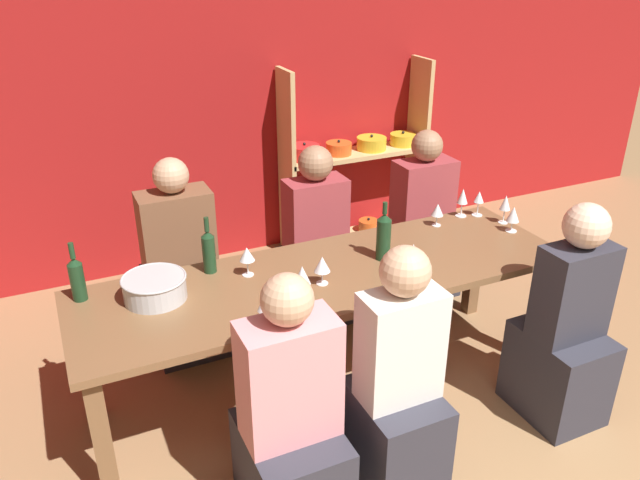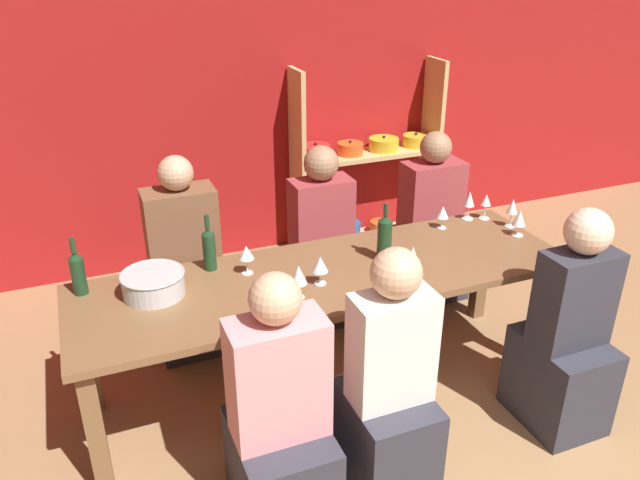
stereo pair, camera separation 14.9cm
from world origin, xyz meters
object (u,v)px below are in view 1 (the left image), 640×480
(wine_glass_red_c, at_px, (438,210))
(person_near_b, at_px, (397,399))
(wine_glass_red_g, at_px, (302,276))
(wine_bottle_dark, at_px, (77,278))
(wine_glass_red_d, at_px, (513,215))
(cell_phone, at_px, (396,285))
(wine_bottle_amber, at_px, (384,236))
(wine_glass_white_a, at_px, (264,305))
(person_far_c, at_px, (316,255))
(mixing_bowl, at_px, (155,287))
(person_far_b, at_px, (420,233))
(shelf_unit, at_px, (350,178))
(wine_bottle_green, at_px, (209,250))
(wine_glass_red_b, at_px, (413,253))
(wine_glass_white_b, at_px, (322,265))
(person_near_a, at_px, (291,430))
(person_near_c, at_px, (564,339))
(dining_table, at_px, (328,287))
(person_far_a, at_px, (182,281))
(wine_glass_empty_a, at_px, (479,198))
(wine_glass_red_f, at_px, (506,204))
(wine_glass_red_e, at_px, (247,255))
(wine_glass_red_a, at_px, (463,197))

(wine_glass_red_c, distance_m, person_near_b, 1.39)
(wine_glass_red_g, bearing_deg, wine_bottle_dark, 155.65)
(wine_glass_red_d, xyz_separation_m, cell_phone, (-0.98, -0.28, -0.10))
(wine_bottle_amber, relative_size, wine_glass_white_a, 2.22)
(person_far_c, bearing_deg, mixing_bowl, 28.92)
(mixing_bowl, xyz_separation_m, person_far_b, (1.99, 0.65, -0.37))
(wine_glass_red_g, bearing_deg, shelf_unit, 56.53)
(wine_bottle_green, bearing_deg, person_far_c, 29.82)
(shelf_unit, xyz_separation_m, wine_bottle_dark, (-2.24, -1.44, 0.30))
(wine_glass_red_b, xyz_separation_m, wine_glass_white_b, (-0.47, 0.10, -0.01))
(wine_glass_red_c, height_order, person_near_a, person_near_a)
(wine_glass_white_a, bearing_deg, person_near_c, -14.03)
(dining_table, distance_m, wine_glass_white_a, 0.60)
(person_far_b, bearing_deg, person_far_a, 0.32)
(wine_glass_empty_a, bearing_deg, person_far_c, 153.27)
(wine_bottle_green, bearing_deg, wine_glass_red_b, -26.38)
(wine_glass_red_b, xyz_separation_m, person_near_c, (0.63, -0.50, -0.40))
(wine_bottle_amber, distance_m, person_near_a, 1.20)
(mixing_bowl, relative_size, wine_glass_red_c, 2.21)
(person_near_c, bearing_deg, person_far_a, 138.43)
(wine_glass_red_d, bearing_deg, wine_glass_empty_a, 96.76)
(mixing_bowl, xyz_separation_m, wine_glass_red_f, (2.15, 0.01, 0.07))
(wine_glass_red_g, bearing_deg, wine_glass_white_b, 30.95)
(person_near_c, relative_size, person_far_c, 1.02)
(wine_glass_red_e, height_order, person_far_b, person_far_b)
(person_far_b, height_order, person_far_c, person_far_c)
(shelf_unit, xyz_separation_m, wine_glass_red_b, (-0.63, -1.90, 0.30))
(dining_table, xyz_separation_m, wine_glass_red_e, (-0.39, 0.16, 0.20))
(wine_glass_red_a, relative_size, person_near_c, 0.15)
(wine_bottle_green, relative_size, person_near_c, 0.26)
(wine_bottle_dark, xyz_separation_m, wine_glass_red_e, (0.82, -0.11, -0.00))
(wine_glass_white_a, xyz_separation_m, cell_phone, (0.73, 0.05, -0.10))
(wine_glass_empty_a, distance_m, person_near_b, 1.63)
(dining_table, height_order, wine_glass_red_g, wine_glass_red_g)
(wine_glass_red_a, xyz_separation_m, cell_phone, (-0.84, -0.60, -0.12))
(person_far_c, bearing_deg, dining_table, 70.01)
(wine_glass_red_a, relative_size, person_far_a, 0.15)
(wine_glass_white_a, distance_m, person_near_a, 0.55)
(wine_bottle_green, relative_size, wine_glass_red_e, 1.94)
(wine_glass_red_b, distance_m, wine_glass_red_g, 0.62)
(dining_table, height_order, person_near_b, person_near_b)
(wine_bottle_dark, distance_m, wine_glass_red_a, 2.31)
(dining_table, relative_size, cell_phone, 16.04)
(wine_bottle_amber, xyz_separation_m, wine_glass_white_a, (-0.82, -0.34, -0.03))
(wine_glass_white_b, height_order, person_far_c, person_far_c)
(wine_bottle_dark, bearing_deg, wine_glass_red_b, -16.05)
(wine_bottle_dark, relative_size, wine_glass_white_a, 2.03)
(wine_glass_red_g, height_order, person_far_c, person_far_c)
(mixing_bowl, relative_size, person_far_b, 0.27)
(wine_glass_white_b, height_order, person_near_c, person_near_c)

